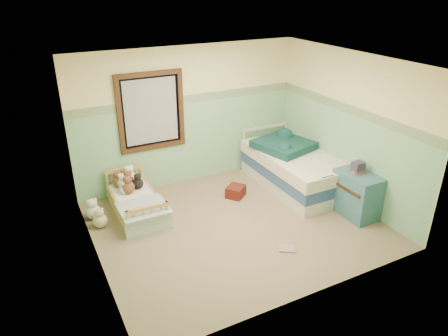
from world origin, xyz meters
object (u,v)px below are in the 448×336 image
plush_floor_tan (100,221)px  toddler_bed_frame (137,208)px  floor_book (287,248)px  red_pillow (236,191)px  twin_bed_frame (293,181)px  plush_floor_cream (93,212)px  dresser (357,194)px

plush_floor_tan → toddler_bed_frame: bearing=14.5°
toddler_bed_frame → floor_book: (1.62, -1.96, -0.08)m
toddler_bed_frame → red_pillow: size_ratio=4.28×
toddler_bed_frame → plush_floor_tan: plush_floor_tan is taller
toddler_bed_frame → twin_bed_frame: (2.83, -0.39, 0.02)m
plush_floor_cream → red_pillow: size_ratio=0.76×
twin_bed_frame → dresser: size_ratio=2.82×
plush_floor_tan → red_pillow: plush_floor_tan is taller
plush_floor_tan → twin_bed_frame: 3.46m
twin_bed_frame → dresser: dresser is taller
plush_floor_tan → floor_book: bearing=-38.7°
twin_bed_frame → dresser: 1.33m
plush_floor_tan → red_pillow: bearing=-2.2°
floor_book → plush_floor_cream: bearing=171.6°
toddler_bed_frame → plush_floor_cream: bearing=168.1°
twin_bed_frame → red_pillow: 1.13m
plush_floor_cream → twin_bed_frame: (3.50, -0.54, -0.01)m
toddler_bed_frame → floor_book: size_ratio=5.60×
toddler_bed_frame → dresser: dresser is taller
dresser → plush_floor_tan: bearing=158.3°
dresser → floor_book: (-1.53, -0.30, -0.35)m
plush_floor_cream → red_pillow: (2.38, -0.39, -0.02)m
toddler_bed_frame → dresser: bearing=-27.8°
floor_book → toddler_bed_frame: bearing=163.7°
red_pillow → floor_book: bearing=-93.1°
twin_bed_frame → floor_book: 1.98m
twin_bed_frame → plush_floor_cream: bearing=171.3°
plush_floor_cream → red_pillow: plush_floor_cream is taller
plush_floor_tan → twin_bed_frame: (3.46, -0.23, -0.00)m
dresser → red_pillow: bearing=135.5°
toddler_bed_frame → floor_book: toddler_bed_frame is taller
twin_bed_frame → plush_floor_tan: bearing=176.2°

